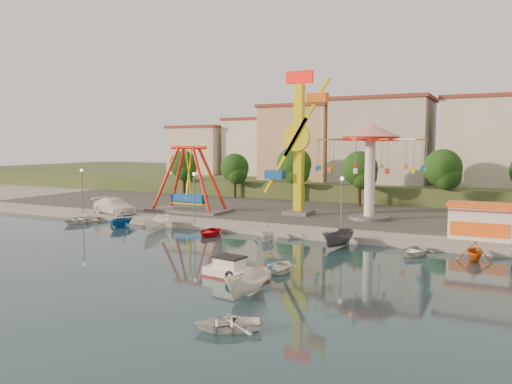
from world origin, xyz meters
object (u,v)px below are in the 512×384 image
Objects in this scene: cabin_motorboat at (234,272)px; rowboat_a at (280,267)px; pirate_ship_ride at (189,180)px; skiff at (247,284)px; van at (115,206)px; wave_swinger at (370,150)px; kamikaze_tower at (300,147)px.

cabin_motorboat reaches higher than rowboat_a.
pirate_ship_ride is 33.64m from skiff.
wave_swinger is at bearing -59.63° from van.
wave_swinger reaches higher than van.
van is (-27.63, 13.93, 1.19)m from rowboat_a.
rowboat_a is (-0.55, -22.77, -7.87)m from wave_swinger.
wave_swinger reaches higher than pirate_ship_ride.
skiff is (0.57, -6.02, 0.44)m from rowboat_a.
wave_swinger is (7.96, 0.35, -0.34)m from kamikaze_tower.
rowboat_a is at bearing -43.25° from pirate_ship_ride.
van is at bearing 155.00° from cabin_motorboat.
skiff is at bearing -50.11° from pirate_ship_ride.
pirate_ship_ride is 14.36m from kamikaze_tower.
rowboat_a is (7.41, -22.43, -8.21)m from kamikaze_tower.
kamikaze_tower is at bearing -54.27° from van.
pirate_ship_ride is at bearing -168.29° from kamikaze_tower.
rowboat_a is at bearing 63.86° from cabin_motorboat.
skiff is 34.56m from van.
rowboat_a is at bearing -71.71° from kamikaze_tower.
rowboat_a is 6.07m from skiff.
kamikaze_tower is 2.63× the size of van.
kamikaze_tower reaches higher than skiff.
wave_swinger is 3.70× the size of rowboat_a.
rowboat_a is (2.01, 2.93, -0.09)m from cabin_motorboat.
kamikaze_tower is 4.18× the size of skiff.
rowboat_a is at bearing -91.37° from wave_swinger.
kamikaze_tower is at bearing 111.14° from skiff.
kamikaze_tower is 27.17m from cabin_motorboat.
rowboat_a is at bearing 100.87° from skiff.
kamikaze_tower is at bearing 91.99° from rowboat_a.
kamikaze_tower reaches higher than pirate_ship_ride.
kamikaze_tower reaches higher than rowboat_a.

